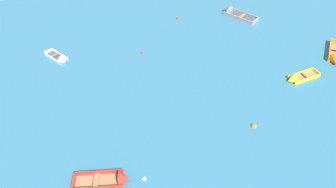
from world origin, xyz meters
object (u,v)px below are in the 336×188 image
(rowboat_red_near_left, at_px, (113,180))
(mooring_buoy_outer_edge, at_px, (254,126))
(mooring_buoy_between_boats_left, at_px, (178,19))
(mooring_buoy_near_foreground, at_px, (143,53))
(rowboat_white_midfield_right, at_px, (61,59))
(rowboat_yellow_outer_right, at_px, (296,79))
(rowboat_grey_distant_center, at_px, (232,13))
(mooring_buoy_between_boats_right, at_px, (144,179))
(rowboat_orange_back_row_center, at_px, (336,57))

(rowboat_red_near_left, bearing_deg, mooring_buoy_outer_edge, 24.86)
(rowboat_red_near_left, bearing_deg, mooring_buoy_between_boats_left, 76.70)
(mooring_buoy_near_foreground, relative_size, mooring_buoy_between_boats_left, 0.81)
(rowboat_white_midfield_right, height_order, mooring_buoy_near_foreground, rowboat_white_midfield_right)
(rowboat_red_near_left, bearing_deg, rowboat_yellow_outer_right, 34.03)
(rowboat_white_midfield_right, bearing_deg, mooring_buoy_outer_edge, -28.01)
(rowboat_grey_distant_center, bearing_deg, mooring_buoy_outer_edge, -93.98)
(rowboat_white_midfield_right, distance_m, rowboat_yellow_outer_right, 21.67)
(rowboat_yellow_outer_right, xyz_separation_m, mooring_buoy_between_boats_right, (-13.00, -9.93, -0.14))
(rowboat_red_near_left, distance_m, mooring_buoy_between_boats_right, 2.01)
(rowboat_white_midfield_right, bearing_deg, rowboat_grey_distant_center, 26.44)
(mooring_buoy_near_foreground, height_order, mooring_buoy_between_boats_right, mooring_buoy_near_foreground)
(rowboat_yellow_outer_right, distance_m, mooring_buoy_between_boats_right, 16.36)
(rowboat_red_near_left, distance_m, mooring_buoy_outer_edge, 11.10)
(rowboat_yellow_outer_right, relative_size, rowboat_grey_distant_center, 0.82)
(rowboat_grey_distant_center, distance_m, mooring_buoy_between_boats_right, 23.94)
(rowboat_white_midfield_right, bearing_deg, mooring_buoy_between_boats_left, 34.59)
(mooring_buoy_between_boats_right, bearing_deg, mooring_buoy_outer_edge, 28.97)
(rowboat_grey_distant_center, height_order, mooring_buoy_between_boats_right, rowboat_grey_distant_center)
(rowboat_orange_back_row_center, distance_m, mooring_buoy_between_boats_left, 16.83)
(mooring_buoy_between_boats_right, bearing_deg, rowboat_white_midfield_right, 122.42)
(rowboat_yellow_outer_right, xyz_separation_m, mooring_buoy_between_boats_left, (-9.94, 11.22, -0.14))
(rowboat_white_midfield_right, relative_size, rowboat_grey_distant_center, 0.66)
(mooring_buoy_near_foreground, height_order, mooring_buoy_between_boats_left, mooring_buoy_between_boats_left)
(rowboat_yellow_outer_right, bearing_deg, mooring_buoy_between_boats_left, 131.54)
(mooring_buoy_between_boats_left, bearing_deg, mooring_buoy_near_foreground, -118.86)
(rowboat_red_near_left, xyz_separation_m, mooring_buoy_outer_edge, (10.07, 4.67, -0.20))
(rowboat_white_midfield_right, xyz_separation_m, mooring_buoy_between_boats_left, (11.47, 7.91, -0.13))
(rowboat_white_midfield_right, distance_m, mooring_buoy_between_boats_left, 13.93)
(rowboat_grey_distant_center, height_order, mooring_buoy_between_boats_left, rowboat_grey_distant_center)
(rowboat_yellow_outer_right, distance_m, mooring_buoy_near_foreground, 14.39)
(rowboat_orange_back_row_center, height_order, mooring_buoy_outer_edge, rowboat_orange_back_row_center)
(mooring_buoy_near_foreground, bearing_deg, rowboat_white_midfield_right, -171.98)
(rowboat_red_near_left, relative_size, rowboat_white_midfield_right, 1.34)
(mooring_buoy_between_boats_left, bearing_deg, rowboat_white_midfield_right, -145.41)
(rowboat_orange_back_row_center, height_order, rowboat_yellow_outer_right, rowboat_orange_back_row_center)
(rowboat_grey_distant_center, distance_m, mooring_buoy_near_foreground, 12.64)
(rowboat_yellow_outer_right, bearing_deg, rowboat_grey_distant_center, 106.94)
(rowboat_white_midfield_right, relative_size, mooring_buoy_near_foreground, 7.97)
(rowboat_orange_back_row_center, xyz_separation_m, mooring_buoy_near_foreground, (-18.47, 1.35, -0.22))
(rowboat_white_midfield_right, relative_size, rowboat_yellow_outer_right, 0.81)
(rowboat_orange_back_row_center, relative_size, mooring_buoy_near_foreground, 12.72)
(mooring_buoy_outer_edge, distance_m, mooring_buoy_between_boats_right, 9.24)
(rowboat_white_midfield_right, distance_m, mooring_buoy_near_foreground, 7.78)
(rowboat_red_near_left, bearing_deg, rowboat_orange_back_row_center, 33.69)
(rowboat_red_near_left, relative_size, mooring_buoy_between_boats_right, 12.77)
(rowboat_white_midfield_right, height_order, rowboat_orange_back_row_center, rowboat_orange_back_row_center)
(rowboat_orange_back_row_center, distance_m, mooring_buoy_between_boats_right, 22.00)
(rowboat_orange_back_row_center, relative_size, rowboat_yellow_outer_right, 1.30)
(mooring_buoy_outer_edge, height_order, mooring_buoy_between_boats_left, same)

